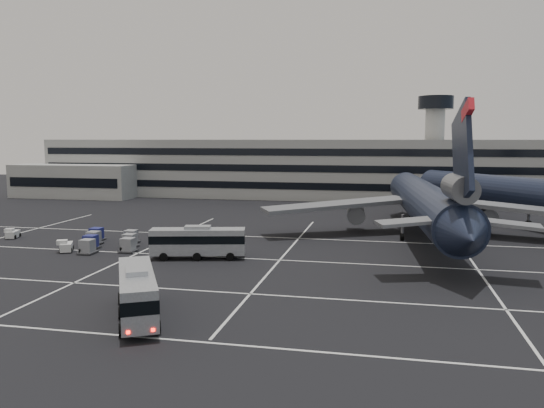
{
  "coord_description": "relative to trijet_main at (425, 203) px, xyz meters",
  "views": [
    {
      "loc": [
        23.79,
        -55.79,
        14.13
      ],
      "look_at": [
        8.31,
        16.95,
        5.0
      ],
      "focal_mm": 35.0,
      "sensor_mm": 36.0,
      "label": 1
    }
  ],
  "objects": [
    {
      "name": "ground",
      "position": [
        -29.51,
        -21.15,
        -5.25
      ],
      "size": [
        260.0,
        260.0,
        0.0
      ],
      "primitive_type": "plane",
      "color": "black",
      "rests_on": "ground"
    },
    {
      "name": "tug_a",
      "position": [
        -57.66,
        -11.55,
        -4.6
      ],
      "size": [
        1.94,
        2.56,
        1.47
      ],
      "rotation": [
        0.0,
        0.0,
        0.27
      ],
      "color": "silver",
      "rests_on": "ground"
    },
    {
      "name": "tug_b",
      "position": [
        -44.74,
        -18.2,
        -4.55
      ],
      "size": [
        2.42,
        2.83,
        1.57
      ],
      "rotation": [
        0.0,
        0.0,
        0.47
      ],
      "color": "silver",
      "rests_on": "ground"
    },
    {
      "name": "lane_markings",
      "position": [
        -28.56,
        -20.42,
        -5.24
      ],
      "size": [
        90.0,
        55.62,
        0.01
      ],
      "color": "silver",
      "rests_on": "ground"
    },
    {
      "name": "hills",
      "position": [
        -11.52,
        148.85,
        -17.32
      ],
      "size": [
        352.0,
        180.0,
        44.0
      ],
      "color": "#38332B",
      "rests_on": "ground"
    },
    {
      "name": "trijet_main",
      "position": [
        0.0,
        0.0,
        0.0
      ],
      "size": [
        47.33,
        57.69,
        18.08
      ],
      "rotation": [
        0.0,
        0.0,
        0.07
      ],
      "color": "black",
      "rests_on": "ground"
    },
    {
      "name": "terminal",
      "position": [
        -32.46,
        50.0,
        1.68
      ],
      "size": [
        125.0,
        26.0,
        24.0
      ],
      "color": "gray",
      "rests_on": "ground"
    },
    {
      "name": "trijet_far",
      "position": [
        17.63,
        13.11,
        0.18
      ],
      "size": [
        38.51,
        50.29,
        18.08
      ],
      "rotation": [
        0.0,
        0.0,
        0.6
      ],
      "color": "black",
      "rests_on": "ground"
    },
    {
      "name": "bus_near",
      "position": [
        -24.68,
        -39.28,
        -3.01
      ],
      "size": [
        7.85,
        11.46,
        4.09
      ],
      "rotation": [
        0.0,
        0.0,
        0.49
      ],
      "color": "gray",
      "rests_on": "ground"
    },
    {
      "name": "bus_far",
      "position": [
        -27.18,
        -18.35,
        -3.09
      ],
      "size": [
        11.46,
        5.04,
        3.94
      ],
      "rotation": [
        0.0,
        0.0,
        1.8
      ],
      "color": "gray",
      "rests_on": "ground"
    },
    {
      "name": "uld_cluster",
      "position": [
        -41.07,
        -14.42,
        -4.37
      ],
      "size": [
        10.48,
        10.76,
        1.8
      ],
      "rotation": [
        0.0,
        0.0,
        0.41
      ],
      "color": "#2D2D30",
      "rests_on": "ground"
    }
  ]
}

